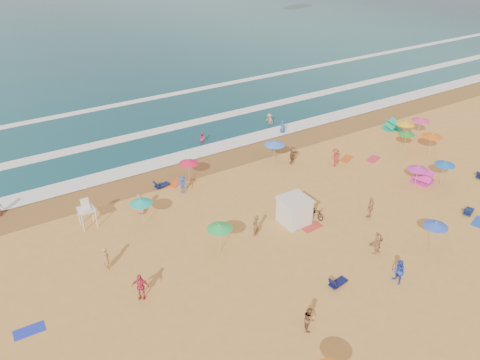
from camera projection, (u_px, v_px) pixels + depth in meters
ground at (284, 230)px, 35.24m from camera, size 220.00×220.00×0.00m
ocean at (43, 28)px, 97.15m from camera, size 220.00×140.00×0.18m
wet_sand at (206, 164)px, 44.45m from camera, size 220.00×220.00×0.00m
surf_foam at (168, 131)px, 50.91m from camera, size 200.00×18.70×0.05m
cabana at (294, 211)px, 35.66m from camera, size 2.00×2.00×2.00m
cabana_roof at (295, 200)px, 35.13m from camera, size 2.20×2.20×0.12m
bicycle at (316, 212)px, 36.56m from camera, size 0.64×1.82×0.96m
lifeguard_stand at (87, 215)px, 35.15m from camera, size 1.20×1.20×2.10m
beach_umbrellas at (284, 199)px, 35.12m from camera, size 55.56×24.88×0.72m
loungers at (374, 231)px, 34.82m from camera, size 55.43×25.90×0.34m
towels at (300, 242)px, 33.93m from camera, size 48.76×25.71×0.03m
popup_tents at (406, 147)px, 46.44m from camera, size 8.90×11.68×1.20m
beachgoers at (247, 201)px, 37.29m from camera, size 31.48×26.62×2.13m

